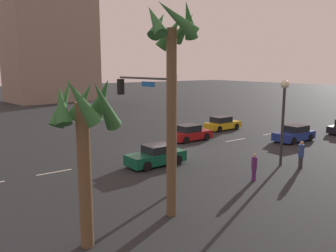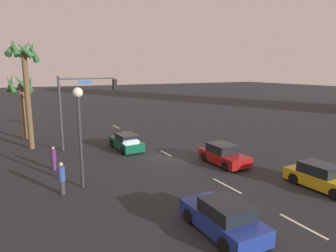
{
  "view_description": "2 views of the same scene",
  "coord_description": "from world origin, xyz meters",
  "px_view_note": "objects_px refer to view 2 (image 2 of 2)",
  "views": [
    {
      "loc": [
        16.24,
        21.34,
        6.59
      ],
      "look_at": [
        0.72,
        0.24,
        2.13
      ],
      "focal_mm": 37.18,
      "sensor_mm": 36.0,
      "label": 1
    },
    {
      "loc": [
        -20.0,
        10.71,
        6.69
      ],
      "look_at": [
        0.2,
        0.03,
        2.35
      ],
      "focal_mm": 31.69,
      "sensor_mm": 36.0,
      "label": 2
    }
  ],
  "objects_px": {
    "car_0": "(223,218)",
    "palm_tree_0": "(25,68)",
    "car_1": "(322,178)",
    "car_4": "(223,155)",
    "palm_tree_1": "(21,92)",
    "streetlamp": "(79,118)",
    "pedestrian_0": "(54,158)",
    "pedestrian_1": "(62,178)",
    "car_3": "(126,142)",
    "traffic_signal": "(81,99)"
  },
  "relations": [
    {
      "from": "car_1",
      "to": "palm_tree_0",
      "type": "distance_m",
      "value": 23.14
    },
    {
      "from": "streetlamp",
      "to": "pedestrian_0",
      "type": "bearing_deg",
      "value": 14.71
    },
    {
      "from": "streetlamp",
      "to": "pedestrian_0",
      "type": "xyz_separation_m",
      "value": [
        4.0,
        1.05,
        -3.21
      ]
    },
    {
      "from": "streetlamp",
      "to": "palm_tree_0",
      "type": "bearing_deg",
      "value": 10.81
    },
    {
      "from": "car_0",
      "to": "streetlamp",
      "type": "distance_m",
      "value": 9.32
    },
    {
      "from": "traffic_signal",
      "to": "pedestrian_0",
      "type": "relative_size",
      "value": 3.82
    },
    {
      "from": "traffic_signal",
      "to": "palm_tree_1",
      "type": "height_order",
      "value": "palm_tree_1"
    },
    {
      "from": "car_0",
      "to": "palm_tree_0",
      "type": "bearing_deg",
      "value": 18.54
    },
    {
      "from": "car_0",
      "to": "car_1",
      "type": "bearing_deg",
      "value": -81.97
    },
    {
      "from": "pedestrian_0",
      "to": "pedestrian_1",
      "type": "relative_size",
      "value": 0.9
    },
    {
      "from": "pedestrian_1",
      "to": "car_0",
      "type": "bearing_deg",
      "value": -143.44
    },
    {
      "from": "pedestrian_0",
      "to": "car_1",
      "type": "bearing_deg",
      "value": -128.82
    },
    {
      "from": "car_4",
      "to": "car_3",
      "type": "bearing_deg",
      "value": 34.75
    },
    {
      "from": "car_4",
      "to": "palm_tree_0",
      "type": "bearing_deg",
      "value": 47.34
    },
    {
      "from": "car_1",
      "to": "palm_tree_1",
      "type": "distance_m",
      "value": 26.11
    },
    {
      "from": "palm_tree_0",
      "to": "pedestrian_1",
      "type": "bearing_deg",
      "value": -175.59
    },
    {
      "from": "traffic_signal",
      "to": "car_1",
      "type": "bearing_deg",
      "value": -147.13
    },
    {
      "from": "pedestrian_1",
      "to": "streetlamp",
      "type": "bearing_deg",
      "value": -67.75
    },
    {
      "from": "car_0",
      "to": "car_1",
      "type": "xyz_separation_m",
      "value": [
        1.12,
        -7.91,
        -0.01
      ]
    },
    {
      "from": "car_1",
      "to": "traffic_signal",
      "type": "height_order",
      "value": "traffic_signal"
    },
    {
      "from": "car_4",
      "to": "palm_tree_1",
      "type": "bearing_deg",
      "value": 39.03
    },
    {
      "from": "pedestrian_1",
      "to": "palm_tree_0",
      "type": "bearing_deg",
      "value": 4.41
    },
    {
      "from": "car_4",
      "to": "palm_tree_0",
      "type": "relative_size",
      "value": 0.43
    },
    {
      "from": "car_1",
      "to": "car_4",
      "type": "height_order",
      "value": "car_4"
    },
    {
      "from": "car_0",
      "to": "car_4",
      "type": "relative_size",
      "value": 1.03
    },
    {
      "from": "car_1",
      "to": "car_3",
      "type": "xyz_separation_m",
      "value": [
        13.22,
        6.94,
        -0.01
      ]
    },
    {
      "from": "traffic_signal",
      "to": "car_0",
      "type": "bearing_deg",
      "value": -172.7
    },
    {
      "from": "car_0",
      "to": "palm_tree_0",
      "type": "xyz_separation_m",
      "value": [
        18.4,
        6.17,
        6.19
      ]
    },
    {
      "from": "car_3",
      "to": "traffic_signal",
      "type": "relative_size",
      "value": 0.67
    },
    {
      "from": "car_4",
      "to": "palm_tree_0",
      "type": "distance_m",
      "value": 17.44
    },
    {
      "from": "pedestrian_0",
      "to": "palm_tree_1",
      "type": "distance_m",
      "value": 11.6
    },
    {
      "from": "pedestrian_1",
      "to": "car_3",
      "type": "bearing_deg",
      "value": -41.12
    },
    {
      "from": "car_3",
      "to": "streetlamp",
      "type": "height_order",
      "value": "streetlamp"
    },
    {
      "from": "car_1",
      "to": "pedestrian_0",
      "type": "relative_size",
      "value": 2.54
    },
    {
      "from": "car_3",
      "to": "palm_tree_0",
      "type": "distance_m",
      "value": 10.3
    },
    {
      "from": "streetlamp",
      "to": "pedestrian_0",
      "type": "height_order",
      "value": "streetlamp"
    },
    {
      "from": "streetlamp",
      "to": "palm_tree_0",
      "type": "distance_m",
      "value": 11.31
    },
    {
      "from": "traffic_signal",
      "to": "streetlamp",
      "type": "relative_size",
      "value": 1.08
    },
    {
      "from": "car_4",
      "to": "pedestrian_1",
      "type": "distance_m",
      "value": 11.12
    },
    {
      "from": "car_4",
      "to": "pedestrian_0",
      "type": "height_order",
      "value": "pedestrian_0"
    },
    {
      "from": "car_3",
      "to": "pedestrian_1",
      "type": "relative_size",
      "value": 2.29
    },
    {
      "from": "car_0",
      "to": "car_1",
      "type": "distance_m",
      "value": 7.99
    },
    {
      "from": "car_4",
      "to": "palm_tree_1",
      "type": "relative_size",
      "value": 0.62
    },
    {
      "from": "car_1",
      "to": "car_4",
      "type": "xyz_separation_m",
      "value": [
        6.24,
        2.09,
        0.01
      ]
    },
    {
      "from": "pedestrian_0",
      "to": "palm_tree_0",
      "type": "relative_size",
      "value": 0.18
    },
    {
      "from": "pedestrian_0",
      "to": "car_0",
      "type": "bearing_deg",
      "value": -156.07
    },
    {
      "from": "streetlamp",
      "to": "palm_tree_0",
      "type": "relative_size",
      "value": 0.62
    },
    {
      "from": "streetlamp",
      "to": "palm_tree_0",
      "type": "height_order",
      "value": "palm_tree_0"
    },
    {
      "from": "streetlamp",
      "to": "pedestrian_1",
      "type": "distance_m",
      "value": 3.36
    },
    {
      "from": "car_1",
      "to": "palm_tree_0",
      "type": "height_order",
      "value": "palm_tree_0"
    }
  ]
}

